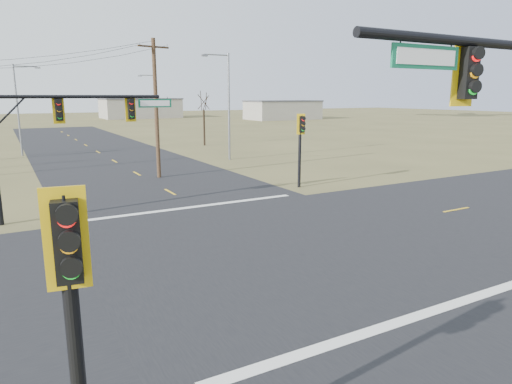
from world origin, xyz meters
TOP-DOWN VIEW (x-y plane):
  - ground at (0.00, 0.00)m, footprint 320.00×320.00m
  - road_ew at (0.00, 0.00)m, footprint 160.00×14.00m
  - road_ns at (0.00, 0.00)m, footprint 14.00×160.00m
  - stop_bar_near at (0.00, -7.50)m, footprint 12.00×0.40m
  - stop_bar_far at (0.00, 7.50)m, footprint 12.00×0.40m
  - mast_arm_far at (-6.40, 8.77)m, footprint 8.83×0.42m
  - pedestal_signal_ne at (8.16, 9.26)m, footprint 0.67×0.59m
  - pedestal_signal_sw at (-8.51, -9.61)m, footprint 0.61×0.54m
  - utility_pole_near at (1.04, 17.54)m, footprint 2.42×0.68m
  - streetlight_a at (9.74, 23.76)m, footprint 2.74×0.26m
  - streetlight_b at (9.54, 45.47)m, footprint 2.48×0.40m
  - streetlight_c at (-7.13, 36.84)m, footprint 2.55×0.38m
  - bare_tree_c at (12.85, 36.77)m, footprint 3.76×3.76m
  - warehouse_mid at (25.00, 110.00)m, footprint 20.00×12.00m
  - warehouse_right at (55.00, 85.00)m, footprint 18.00×10.00m

SIDE VIEW (x-z plane):
  - ground at x=0.00m, z-range 0.00..0.00m
  - road_ew at x=0.00m, z-range 0.00..0.02m
  - road_ns at x=0.00m, z-range 0.00..0.02m
  - stop_bar_near at x=0.00m, z-range 0.03..0.03m
  - stop_bar_far at x=0.00m, z-range 0.03..0.03m
  - warehouse_right at x=55.00m, z-range 0.00..4.50m
  - warehouse_mid at x=25.00m, z-range 0.00..5.00m
  - pedestal_signal_ne at x=8.16m, z-range 1.05..5.97m
  - pedestal_signal_sw at x=-8.51m, z-range 1.05..6.05m
  - mast_arm_far at x=-6.40m, z-range 1.49..8.10m
  - streetlight_b at x=9.54m, z-range 0.54..9.40m
  - streetlight_c at x=-7.13m, z-range 0.56..9.66m
  - utility_pole_near at x=1.04m, z-range 0.18..10.23m
  - bare_tree_c at x=12.85m, z-range 1.99..8.96m
  - streetlight_a at x=9.74m, z-range 0.61..10.48m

